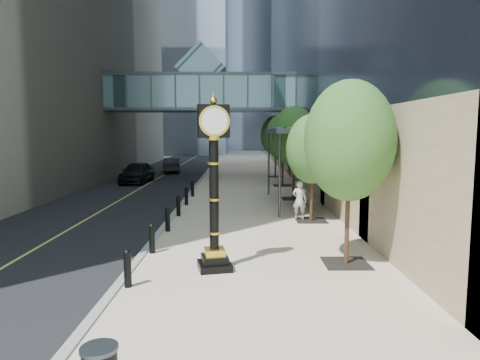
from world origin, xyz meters
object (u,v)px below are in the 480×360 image
(pedestrian, at_px, (299,200))
(car_far, at_px, (172,165))
(street_clock, at_px, (214,196))
(car_near, at_px, (137,172))

(pedestrian, relative_size, car_far, 0.41)
(street_clock, bearing_deg, car_near, 96.62)
(street_clock, distance_m, pedestrian, 8.25)
(car_near, bearing_deg, pedestrian, -50.86)
(street_clock, xyz_separation_m, pedestrian, (3.58, 7.32, -1.29))
(pedestrian, distance_m, car_near, 18.52)
(pedestrian, height_order, car_far, pedestrian)
(car_far, bearing_deg, street_clock, 94.31)
(street_clock, height_order, car_near, street_clock)
(street_clock, bearing_deg, pedestrian, 51.80)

